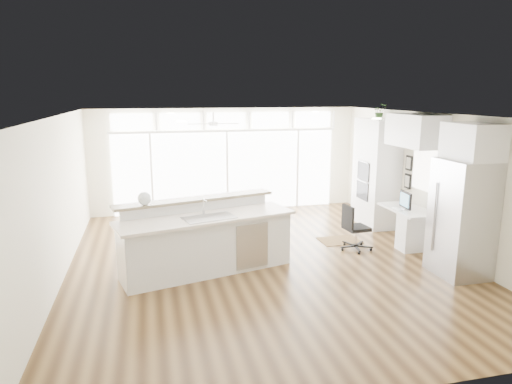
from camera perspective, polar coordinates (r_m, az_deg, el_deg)
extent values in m
cube|color=#3D2712|center=(8.60, 1.03, -8.75)|extent=(7.00, 8.00, 0.02)
cube|color=white|center=(8.04, 1.10, 9.59)|extent=(7.00, 8.00, 0.02)
cube|color=white|center=(12.07, -3.71, 4.03)|extent=(7.00, 0.04, 2.70)
cube|color=white|center=(4.61, 13.81, -10.08)|extent=(7.00, 0.04, 2.70)
cube|color=white|center=(8.10, -23.68, -1.09)|extent=(0.04, 8.00, 2.70)
cube|color=white|center=(9.69, 21.54, 1.14)|extent=(0.04, 8.00, 2.70)
cube|color=white|center=(12.06, -3.65, 2.58)|extent=(5.80, 0.06, 2.08)
cube|color=white|center=(11.90, -3.73, 8.90)|extent=(5.90, 0.06, 0.40)
cube|color=white|center=(9.87, 20.45, 2.61)|extent=(0.04, 0.85, 0.85)
cube|color=white|center=(10.70, -5.36, 9.03)|extent=(1.16, 1.16, 0.32)
cube|color=beige|center=(8.23, 0.75, 9.52)|extent=(3.40, 3.00, 0.02)
cube|color=white|center=(11.04, 14.79, 2.35)|extent=(0.64, 1.20, 2.50)
cube|color=white|center=(9.95, 18.37, -4.10)|extent=(0.72, 1.30, 0.76)
cube|color=white|center=(9.62, 19.36, 7.26)|extent=(0.64, 1.30, 0.64)
cube|color=#AAABAF|center=(8.48, 24.36, -3.02)|extent=(0.76, 0.90, 2.00)
cube|color=white|center=(8.29, 25.48, 5.72)|extent=(0.64, 0.90, 0.60)
cube|color=black|center=(10.41, 18.51, 2.37)|extent=(0.06, 0.22, 0.80)
cube|color=white|center=(8.01, -6.16, -5.71)|extent=(3.28, 1.91, 1.22)
cube|color=#3C2813|center=(9.92, 10.40, -5.97)|extent=(0.85, 0.62, 0.01)
cube|color=black|center=(9.31, 12.46, -4.36)|extent=(0.51, 0.48, 0.91)
sphere|color=white|center=(7.90, -13.77, -0.79)|extent=(0.27, 0.27, 0.23)
cube|color=black|center=(9.77, 18.19, -0.94)|extent=(0.12, 0.46, 0.38)
cube|color=white|center=(9.72, 17.27, -2.03)|extent=(0.11, 0.29, 0.01)
imported|color=#305524|center=(10.90, 15.19, 9.50)|extent=(0.32, 0.35, 0.26)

